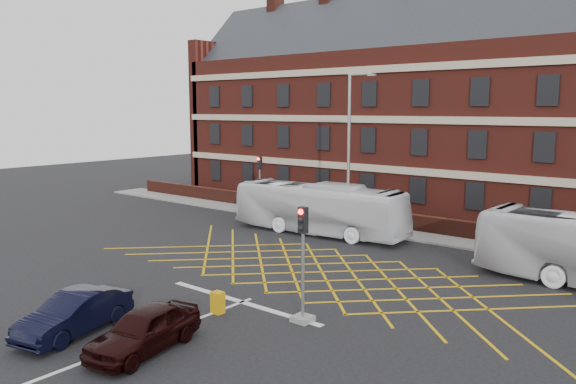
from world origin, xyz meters
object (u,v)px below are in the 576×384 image
Objects in this scene: car_navy at (75,313)px; traffic_light_near at (303,275)px; direction_signs at (268,195)px; car_maroon at (144,329)px; utility_cabinet at (218,303)px; bus_left at (319,209)px; street_lamp at (349,180)px; traffic_light_far at (260,190)px.

traffic_light_near is at bearing 33.26° from car_navy.
traffic_light_near is 21.75m from direction_signs.
car_maroon is 3.90m from utility_cabinet.
bus_left is 7.76m from direction_signs.
street_lamp is at bearing 92.47° from car_maroon.
traffic_light_near is at bearing -150.05° from bus_left.
utility_cabinet is (-0.63, 3.84, -0.30)m from car_maroon.
car_navy is at bearing -86.79° from street_lamp.
street_lamp reaches higher than car_maroon.
street_lamp is at bearing 103.67° from utility_cabinet.
street_lamp is 15.13m from utility_cabinet.
traffic_light_far reaches higher than bus_left.
traffic_light_far is 0.44× the size of street_lamp.
traffic_light_far is (-15.52, 14.82, 0.00)m from traffic_light_near.
traffic_light_far is at bearing 102.17° from car_navy.
traffic_light_near reaches higher than direction_signs.
utility_cabinet is (2.44, 4.48, -0.30)m from car_navy.
car_navy is at bearing -65.26° from direction_signs.
utility_cabinet is (5.20, -13.64, -1.17)m from bus_left.
traffic_light_near reaches higher than utility_cabinet.
traffic_light_far is at bearing -109.35° from direction_signs.
traffic_light_near is at bearing -45.29° from direction_signs.
street_lamp is (-1.06, 18.88, 2.73)m from car_navy.
traffic_light_near reaches higher than car_maroon.
direction_signs is 20.86m from utility_cabinet.
bus_left is at bearing 84.91° from car_navy.
street_lamp is 4.45× the size of direction_signs.
street_lamp is at bearing 116.65° from traffic_light_near.
traffic_light_near reaches higher than car_navy.
traffic_light_near is (2.40, 5.23, 1.04)m from car_maroon.
traffic_light_near is at bearing -43.66° from traffic_light_far.
car_maroon is at bearing -58.05° from direction_signs.
traffic_light_far reaches higher than car_maroon.
bus_left is 1.17× the size of street_lamp.
bus_left reaches higher than car_navy.
street_lamp reaches higher than traffic_light_far.
street_lamp reaches higher than direction_signs.
direction_signs is at bearing 134.71° from traffic_light_near.
traffic_light_near is at bearing 24.65° from utility_cabinet.
street_lamp reaches higher than utility_cabinet.
direction_signs is at bearing 61.67° from bus_left.
direction_signs is (-7.07, 3.20, -0.21)m from bus_left.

